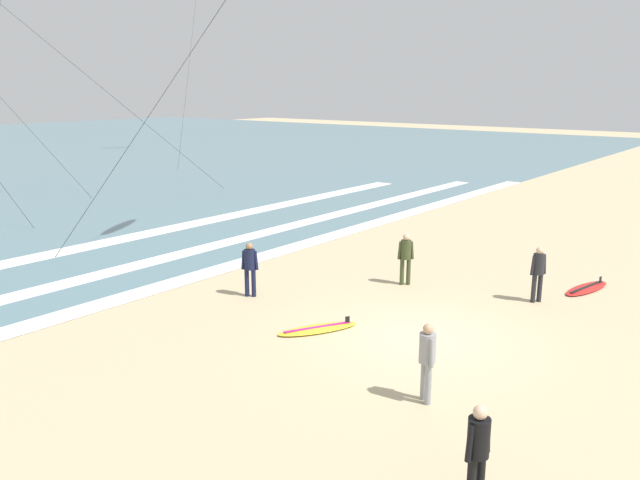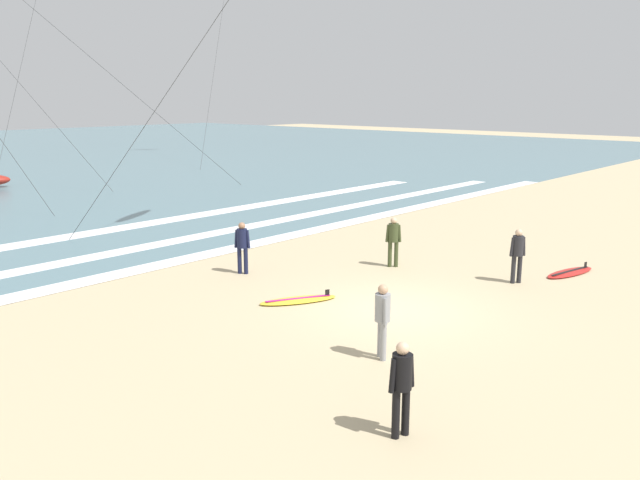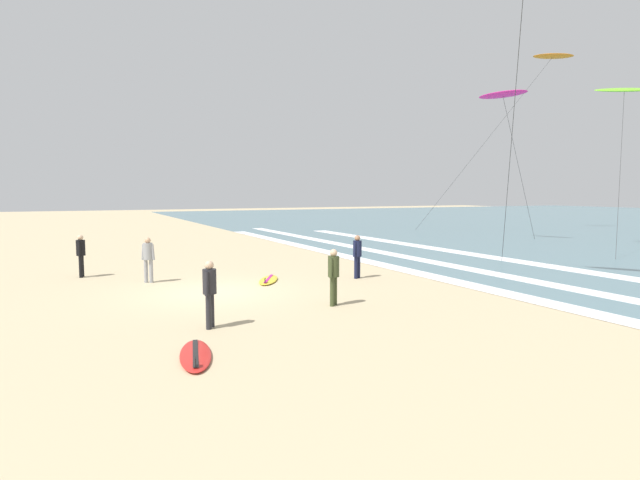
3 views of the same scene
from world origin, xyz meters
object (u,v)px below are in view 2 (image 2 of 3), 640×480
object	(u,v)px
surfer_left_far	(402,381)
surfboard_left_pile	(570,272)
surfer_background_far	(242,243)
surfboard_right_spare	(298,300)
surfer_right_near	(393,237)
surfer_left_near	(518,251)
surfer_foreground_main	(382,315)

from	to	relation	value
surfer_left_far	surfboard_left_pile	size ratio (longest dim) A/B	0.73
surfer_left_far	surfer_background_far	xyz separation A→B (m)	(4.69, 9.17, 0.00)
surfboard_right_spare	surfer_right_near	bearing A→B (deg)	3.15
surfer_right_near	surfboard_left_pile	distance (m)	5.48
surfer_right_near	surfboard_left_pile	size ratio (longest dim) A/B	0.73
surfboard_right_spare	surfboard_left_pile	bearing A→B (deg)	-29.54
surfer_background_far	surfboard_left_pile	distance (m)	10.06
surfer_right_near	surfer_left_near	bearing A→B (deg)	-76.15
surfer_left_far	surfer_left_near	size ratio (longest dim) A/B	1.00
surfer_left_far	surfboard_right_spare	xyz separation A→B (m)	(3.85, 5.99, -0.91)
surfer_left_far	surfer_foreground_main	size ratio (longest dim) A/B	1.00
surfboard_left_pile	surfer_left_far	bearing A→B (deg)	-171.41
surfer_left_far	surfer_background_far	size ratio (longest dim) A/B	1.00
surfer_foreground_main	surfer_left_far	bearing A→B (deg)	-137.73
surfer_background_far	surfer_right_near	distance (m)	4.76
surfboard_right_spare	surfboard_left_pile	size ratio (longest dim) A/B	0.98
surfer_background_far	surfboard_left_pile	bearing A→B (deg)	-48.02
surfer_background_far	surfboard_right_spare	distance (m)	3.41
surfer_foreground_main	surfer_right_near	xyz separation A→B (m)	(6.14, 4.15, 0.00)
surfer_left_far	surfer_right_near	bearing A→B (deg)	36.50
surfer_foreground_main	surfer_right_near	distance (m)	7.41
surfer_foreground_main	surfboard_right_spare	xyz separation A→B (m)	(1.55, 3.90, -0.91)
surfer_background_far	surfer_foreground_main	bearing A→B (deg)	-108.64
surfer_left_near	surfboard_right_spare	world-z (taller)	surfer_left_near
surfer_foreground_main	surfer_left_near	bearing A→B (deg)	3.43
surfer_foreground_main	surfer_right_near	world-z (taller)	same
surfer_left_near	surfer_background_far	size ratio (longest dim) A/B	1.00
surfer_right_near	surfboard_left_pile	xyz separation A→B (m)	(2.95, -4.53, -0.91)
surfboard_left_pile	surfer_left_near	bearing A→B (deg)	158.54
surfer_foreground_main	surfer_right_near	size ratio (longest dim) A/B	1.00
surfer_left_near	surfer_foreground_main	size ratio (longest dim) A/B	1.00
surfer_right_near	surfboard_right_spare	bearing A→B (deg)	-176.85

